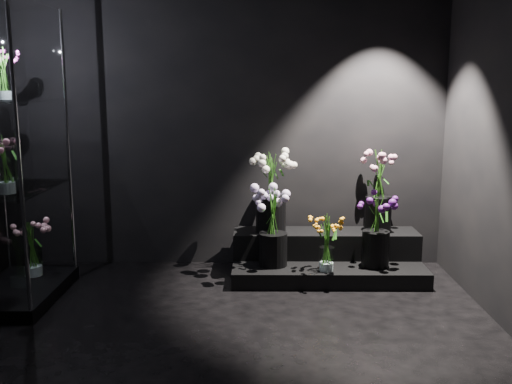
{
  "coord_description": "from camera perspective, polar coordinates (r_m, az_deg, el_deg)",
  "views": [
    {
      "loc": [
        0.28,
        -3.34,
        1.68
      ],
      "look_at": [
        0.25,
        1.2,
        0.85
      ],
      "focal_mm": 40.0,
      "sensor_mm": 36.0,
      "label": 1
    }
  ],
  "objects": [
    {
      "name": "wall_front",
      "position": [
        1.4,
        -11.2,
        -1.43
      ],
      "size": [
        4.0,
        0.0,
        4.0
      ],
      "primitive_type": "plane",
      "rotation": [
        -1.57,
        0.0,
        0.0
      ],
      "color": "black",
      "rests_on": "floor"
    },
    {
      "name": "display_case",
      "position": [
        4.8,
        -23.5,
        3.3
      ],
      "size": [
        0.63,
        1.05,
        2.31
      ],
      "color": "black",
      "rests_on": "floor"
    },
    {
      "name": "bouquet_pink_roses",
      "position": [
        5.29,
        12.2,
        0.61
      ],
      "size": [
        0.38,
        0.38,
        0.74
      ],
      "rotation": [
        0.0,
        0.0,
        0.06
      ],
      "color": "black",
      "rests_on": "display_riser"
    },
    {
      "name": "bouquet_cream_roses",
      "position": [
        5.16,
        1.51,
        0.49
      ],
      "size": [
        0.44,
        0.44,
        0.73
      ],
      "rotation": [
        0.0,
        0.0,
        0.15
      ],
      "color": "black",
      "rests_on": "display_riser"
    },
    {
      "name": "display_riser",
      "position": [
        5.26,
        7.04,
        -6.49
      ],
      "size": [
        1.69,
        0.75,
        0.38
      ],
      "color": "black",
      "rests_on": "floor"
    },
    {
      "name": "bouquet_lilac",
      "position": [
        4.95,
        1.72,
        -3.04
      ],
      "size": [
        0.45,
        0.45,
        0.69
      ],
      "rotation": [
        0.0,
        0.0,
        -0.29
      ],
      "color": "black",
      "rests_on": "display_riser"
    },
    {
      "name": "bouquet_orange_bells",
      "position": [
        4.87,
        7.09,
        -5.06
      ],
      "size": [
        0.32,
        0.32,
        0.48
      ],
      "rotation": [
        0.0,
        0.0,
        -0.33
      ],
      "color": "white",
      "rests_on": "display_riser"
    },
    {
      "name": "floor",
      "position": [
        3.75,
        -4.07,
        -16.24
      ],
      "size": [
        4.0,
        4.0,
        0.0
      ],
      "primitive_type": "plane",
      "color": "black",
      "rests_on": "ground"
    },
    {
      "name": "bouquet_case_pink",
      "position": [
        4.6,
        -23.8,
        2.69
      ],
      "size": [
        0.39,
        0.39,
        0.43
      ],
      "rotation": [
        0.0,
        0.0,
        -0.41
      ],
      "color": "white",
      "rests_on": "display_case"
    },
    {
      "name": "bouquet_purple",
      "position": [
        5.04,
        11.93,
        -3.45
      ],
      "size": [
        0.43,
        0.43,
        0.62
      ],
      "rotation": [
        0.0,
        0.0,
        0.42
      ],
      "color": "black",
      "rests_on": "display_riser"
    },
    {
      "name": "bouquet_case_base_pink",
      "position": [
        5.18,
        -21.52,
        -5.11
      ],
      "size": [
        0.31,
        0.31,
        0.49
      ],
      "rotation": [
        0.0,
        0.0,
        -0.08
      ],
      "color": "white",
      "rests_on": "display_case"
    },
    {
      "name": "wall_back",
      "position": [
        5.35,
        -2.59,
        7.42
      ],
      "size": [
        4.0,
        0.0,
        4.0
      ],
      "primitive_type": "plane",
      "rotation": [
        1.57,
        0.0,
        0.0
      ],
      "color": "black",
      "rests_on": "floor"
    },
    {
      "name": "bouquet_case_magenta",
      "position": [
        4.92,
        -23.97,
        10.85
      ],
      "size": [
        0.29,
        0.29,
        0.4
      ],
      "rotation": [
        0.0,
        0.0,
        -0.29
      ],
      "color": "white",
      "rests_on": "display_case"
    }
  ]
}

